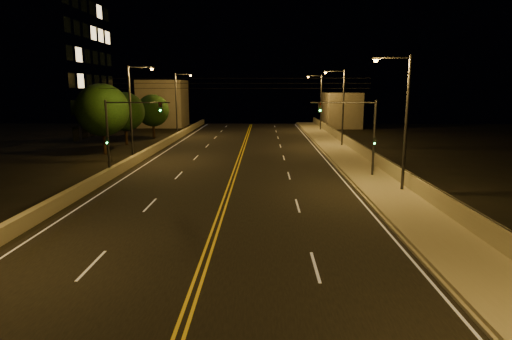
{
  "coord_description": "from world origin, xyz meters",
  "views": [
    {
      "loc": [
        2.41,
        -5.57,
        7.04
      ],
      "look_at": [
        2.0,
        18.0,
        2.5
      ],
      "focal_mm": 30.0,
      "sensor_mm": 36.0,
      "label": 1
    }
  ],
  "objects_px": {
    "streetlight_3": "(319,99)",
    "tree_2": "(153,111)",
    "traffic_signal_right": "(362,129)",
    "traffic_signal_left": "(120,129)",
    "streetlight_1": "(402,116)",
    "tree_0": "(102,110)",
    "tree_1": "(125,112)",
    "streetlight_6": "(178,100)",
    "streetlight_2": "(341,103)",
    "streetlight_5": "(133,107)"
  },
  "relations": [
    {
      "from": "streetlight_3",
      "to": "tree_2",
      "type": "relative_size",
      "value": 1.48
    },
    {
      "from": "traffic_signal_right",
      "to": "traffic_signal_left",
      "type": "distance_m",
      "value": 18.8
    },
    {
      "from": "streetlight_1",
      "to": "tree_0",
      "type": "relative_size",
      "value": 1.21
    },
    {
      "from": "streetlight_3",
      "to": "tree_1",
      "type": "relative_size",
      "value": 1.39
    },
    {
      "from": "streetlight_6",
      "to": "tree_2",
      "type": "distance_m",
      "value": 3.9
    },
    {
      "from": "streetlight_1",
      "to": "tree_0",
      "type": "bearing_deg",
      "value": 147.12
    },
    {
      "from": "streetlight_3",
      "to": "tree_1",
      "type": "bearing_deg",
      "value": -146.76
    },
    {
      "from": "traffic_signal_right",
      "to": "tree_1",
      "type": "distance_m",
      "value": 31.98
    },
    {
      "from": "streetlight_3",
      "to": "tree_2",
      "type": "distance_m",
      "value": 26.71
    },
    {
      "from": "traffic_signal_left",
      "to": "tree_1",
      "type": "distance_m",
      "value": 21.02
    },
    {
      "from": "traffic_signal_left",
      "to": "tree_2",
      "type": "height_order",
      "value": "tree_2"
    },
    {
      "from": "streetlight_1",
      "to": "streetlight_2",
      "type": "xyz_separation_m",
      "value": [
        0.0,
        22.62,
        0.0
      ]
    },
    {
      "from": "streetlight_5",
      "to": "tree_0",
      "type": "bearing_deg",
      "value": 135.55
    },
    {
      "from": "traffic_signal_left",
      "to": "tree_1",
      "type": "xyz_separation_m",
      "value": [
        -6.04,
        20.13,
        0.25
      ]
    },
    {
      "from": "streetlight_1",
      "to": "streetlight_3",
      "type": "xyz_separation_m",
      "value": [
        0.0,
        42.26,
        0.0
      ]
    },
    {
      "from": "traffic_signal_left",
      "to": "tree_0",
      "type": "bearing_deg",
      "value": 115.76
    },
    {
      "from": "tree_1",
      "to": "streetlight_2",
      "type": "bearing_deg",
      "value": -5.11
    },
    {
      "from": "streetlight_6",
      "to": "tree_1",
      "type": "xyz_separation_m",
      "value": [
        -4.93,
        -8.88,
        -1.14
      ]
    },
    {
      "from": "tree_0",
      "to": "streetlight_2",
      "type": "bearing_deg",
      "value": 12.35
    },
    {
      "from": "streetlight_3",
      "to": "streetlight_6",
      "type": "relative_size",
      "value": 1.0
    },
    {
      "from": "streetlight_5",
      "to": "traffic_signal_left",
      "type": "relative_size",
      "value": 1.48
    },
    {
      "from": "tree_2",
      "to": "traffic_signal_right",
      "type": "bearing_deg",
      "value": -49.86
    },
    {
      "from": "streetlight_2",
      "to": "tree_0",
      "type": "distance_m",
      "value": 26.76
    },
    {
      "from": "traffic_signal_left",
      "to": "tree_1",
      "type": "height_order",
      "value": "tree_1"
    },
    {
      "from": "streetlight_5",
      "to": "tree_2",
      "type": "height_order",
      "value": "streetlight_5"
    },
    {
      "from": "traffic_signal_right",
      "to": "tree_0",
      "type": "height_order",
      "value": "tree_0"
    },
    {
      "from": "streetlight_2",
      "to": "streetlight_5",
      "type": "distance_m",
      "value": 23.8
    },
    {
      "from": "streetlight_2",
      "to": "tree_2",
      "type": "distance_m",
      "value": 26.72
    },
    {
      "from": "traffic_signal_right",
      "to": "tree_1",
      "type": "relative_size",
      "value": 0.94
    },
    {
      "from": "streetlight_1",
      "to": "traffic_signal_left",
      "type": "height_order",
      "value": "streetlight_1"
    },
    {
      "from": "streetlight_2",
      "to": "traffic_signal_right",
      "type": "relative_size",
      "value": 1.48
    },
    {
      "from": "streetlight_3",
      "to": "traffic_signal_right",
      "type": "distance_m",
      "value": 37.47
    },
    {
      "from": "streetlight_1",
      "to": "tree_0",
      "type": "distance_m",
      "value": 31.13
    },
    {
      "from": "streetlight_2",
      "to": "traffic_signal_left",
      "type": "xyz_separation_m",
      "value": [
        -20.32,
        -17.78,
        -1.38
      ]
    },
    {
      "from": "traffic_signal_left",
      "to": "tree_2",
      "type": "relative_size",
      "value": 1.0
    },
    {
      "from": "streetlight_5",
      "to": "traffic_signal_right",
      "type": "relative_size",
      "value": 1.48
    },
    {
      "from": "streetlight_1",
      "to": "streetlight_5",
      "type": "xyz_separation_m",
      "value": [
        -21.44,
        12.29,
        0.0
      ]
    },
    {
      "from": "streetlight_3",
      "to": "traffic_signal_left",
      "type": "height_order",
      "value": "streetlight_3"
    },
    {
      "from": "streetlight_6",
      "to": "traffic_signal_left",
      "type": "xyz_separation_m",
      "value": [
        1.12,
        -29.01,
        -1.38
      ]
    },
    {
      "from": "streetlight_6",
      "to": "traffic_signal_left",
      "type": "bearing_deg",
      "value": -87.79
    },
    {
      "from": "tree_1",
      "to": "tree_2",
      "type": "bearing_deg",
      "value": 78.18
    },
    {
      "from": "traffic_signal_left",
      "to": "traffic_signal_right",
      "type": "bearing_deg",
      "value": 0.0
    },
    {
      "from": "traffic_signal_left",
      "to": "tree_1",
      "type": "relative_size",
      "value": 0.94
    },
    {
      "from": "tree_0",
      "to": "tree_1",
      "type": "bearing_deg",
      "value": 91.61
    },
    {
      "from": "streetlight_3",
      "to": "traffic_signal_left",
      "type": "distance_m",
      "value": 42.6
    },
    {
      "from": "tree_1",
      "to": "traffic_signal_right",
      "type": "bearing_deg",
      "value": -39.02
    },
    {
      "from": "streetlight_2",
      "to": "streetlight_5",
      "type": "bearing_deg",
      "value": -154.27
    },
    {
      "from": "streetlight_1",
      "to": "traffic_signal_left",
      "type": "distance_m",
      "value": 20.94
    },
    {
      "from": "streetlight_6",
      "to": "tree_1",
      "type": "relative_size",
      "value": 1.39
    },
    {
      "from": "streetlight_6",
      "to": "traffic_signal_right",
      "type": "xyz_separation_m",
      "value": [
        19.92,
        -29.01,
        -1.38
      ]
    }
  ]
}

